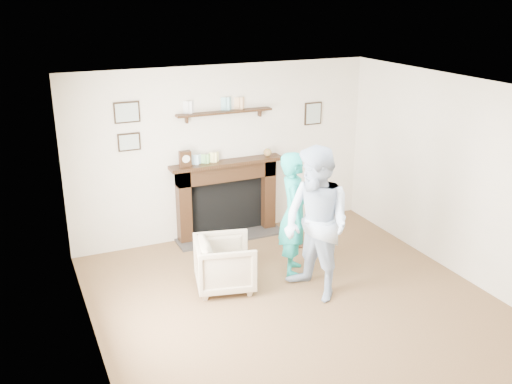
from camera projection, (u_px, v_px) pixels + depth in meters
ground at (304, 312)px, 6.49m from camera, size 5.00×5.00×0.00m
room_shell at (279, 160)px, 6.54m from camera, size 4.54×5.02×2.52m
armchair at (225, 287)px, 7.04m from camera, size 0.84×0.82×0.64m
man at (314, 294)px, 6.87m from camera, size 0.88×1.03×1.82m
woman at (293, 271)px, 7.43m from camera, size 0.60×0.69×1.61m
pedestal_table at (300, 205)px, 8.00m from camera, size 0.31×0.31×1.00m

